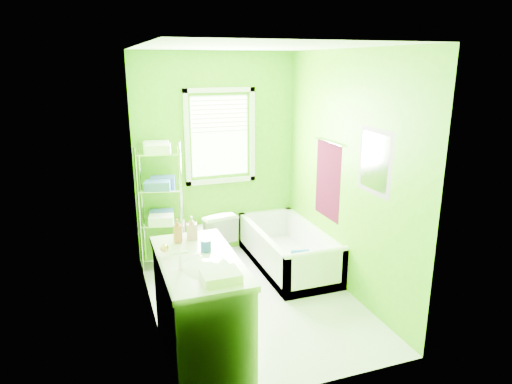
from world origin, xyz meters
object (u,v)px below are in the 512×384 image
object	(u,v)px
toilet	(212,237)
vanity	(201,307)
bathtub	(288,254)
wire_shelf_unit	(161,193)

from	to	relation	value
toilet	vanity	xyz separation A→B (m)	(-0.55, -1.80, 0.12)
bathtub	wire_shelf_unit	world-z (taller)	wire_shelf_unit
bathtub	toilet	bearing A→B (deg)	156.50
toilet	wire_shelf_unit	world-z (taller)	wire_shelf_unit
vanity	bathtub	bearing A→B (deg)	45.05
toilet	wire_shelf_unit	size ratio (longest dim) A/B	0.48
vanity	wire_shelf_unit	world-z (taller)	wire_shelf_unit
toilet	vanity	size ratio (longest dim) A/B	0.60
wire_shelf_unit	bathtub	bearing A→B (deg)	-20.91
toilet	wire_shelf_unit	xyz separation A→B (m)	(-0.56, 0.17, 0.58)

